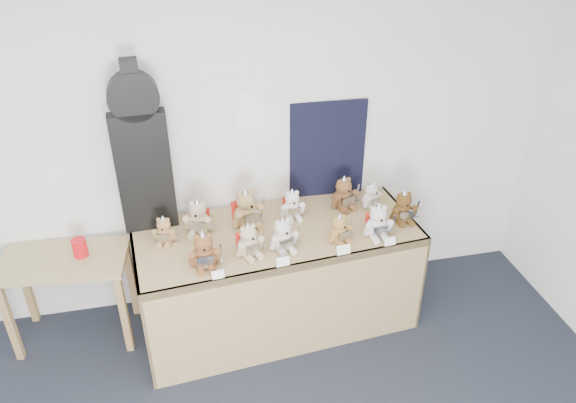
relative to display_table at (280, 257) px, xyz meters
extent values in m
plane|color=silver|center=(-0.81, -1.98, 2.04)|extent=(6.00, 6.00, 0.00)
plane|color=white|center=(-0.81, 0.52, 0.69)|extent=(6.00, 0.00, 6.00)
cube|color=white|center=(-0.11, 0.52, 0.93)|extent=(0.21, 0.00, 0.30)
cube|color=olive|center=(-0.01, 0.08, 0.15)|extent=(2.08, 1.01, 0.06)
cube|color=olive|center=(0.03, -0.32, -0.24)|extent=(2.01, 0.20, 0.84)
cube|color=olive|center=(-1.00, 0.00, -0.24)|extent=(0.09, 0.84, 0.84)
cube|color=olive|center=(0.99, 0.17, -0.24)|extent=(0.09, 0.84, 0.84)
cube|color=tan|center=(-1.50, 0.24, 0.04)|extent=(0.91, 0.57, 0.04)
cube|color=olive|center=(-1.91, 0.09, -0.32)|extent=(0.06, 0.06, 0.68)
cube|color=olive|center=(-1.87, 0.48, -0.32)|extent=(0.06, 0.06, 0.68)
cube|color=olive|center=(-1.14, 0.00, -0.32)|extent=(0.06, 0.06, 0.68)
cube|color=olive|center=(-1.09, 0.40, -0.32)|extent=(0.06, 0.06, 0.68)
cube|color=black|center=(-0.87, 0.34, 0.61)|extent=(0.38, 0.13, 0.87)
cylinder|color=black|center=(-0.87, 0.34, 1.16)|extent=(0.33, 0.13, 0.33)
cube|color=black|center=(-0.87, 0.34, 1.29)|extent=(0.12, 0.11, 0.22)
cube|color=black|center=(0.47, 0.51, 0.57)|extent=(0.58, 0.04, 0.78)
cylinder|color=red|center=(-1.38, 0.25, 0.12)|extent=(0.10, 0.10, 0.13)
ellipsoid|color=brown|center=(-0.54, -0.21, 0.25)|extent=(0.17, 0.14, 0.17)
sphere|color=brown|center=(-0.54, -0.21, 0.36)|extent=(0.12, 0.12, 0.12)
cylinder|color=brown|center=(-0.54, -0.26, 0.35)|extent=(0.05, 0.03, 0.05)
sphere|color=black|center=(-0.54, -0.28, 0.35)|extent=(0.02, 0.02, 0.02)
sphere|color=brown|center=(-0.58, -0.21, 0.41)|extent=(0.04, 0.04, 0.04)
sphere|color=brown|center=(-0.50, -0.21, 0.41)|extent=(0.04, 0.04, 0.04)
cylinder|color=brown|center=(-0.62, -0.23, 0.26)|extent=(0.05, 0.09, 0.13)
cylinder|color=brown|center=(-0.46, -0.23, 0.26)|extent=(0.05, 0.09, 0.13)
cylinder|color=brown|center=(-0.58, -0.27, 0.20)|extent=(0.05, 0.11, 0.05)
cylinder|color=brown|center=(-0.50, -0.27, 0.20)|extent=(0.05, 0.11, 0.05)
cube|color=silver|center=(-0.54, -0.28, 0.25)|extent=(0.11, 0.02, 0.09)
cone|color=silver|center=(-0.54, -0.21, 0.41)|extent=(0.10, 0.10, 0.08)
cube|color=silver|center=(-0.44, -0.24, 0.28)|extent=(0.01, 0.04, 0.17)
cube|color=silver|center=(-0.44, -0.24, 0.22)|extent=(0.05, 0.01, 0.01)
ellipsoid|color=tan|center=(-0.24, -0.15, 0.24)|extent=(0.19, 0.18, 0.15)
sphere|color=tan|center=(-0.24, -0.15, 0.35)|extent=(0.11, 0.11, 0.11)
cylinder|color=tan|center=(-0.23, -0.19, 0.34)|extent=(0.05, 0.04, 0.05)
sphere|color=black|center=(-0.22, -0.21, 0.34)|extent=(0.02, 0.02, 0.02)
sphere|color=tan|center=(-0.28, -0.16, 0.39)|extent=(0.04, 0.04, 0.04)
sphere|color=tan|center=(-0.21, -0.14, 0.39)|extent=(0.04, 0.04, 0.04)
cylinder|color=tan|center=(-0.31, -0.19, 0.25)|extent=(0.07, 0.09, 0.12)
cylinder|color=tan|center=(-0.17, -0.14, 0.25)|extent=(0.07, 0.09, 0.12)
cylinder|color=tan|center=(-0.26, -0.21, 0.20)|extent=(0.08, 0.11, 0.05)
cylinder|color=tan|center=(-0.19, -0.19, 0.20)|extent=(0.08, 0.11, 0.05)
cube|color=silver|center=(-0.22, -0.21, 0.25)|extent=(0.10, 0.05, 0.09)
cone|color=silver|center=(-0.24, -0.15, 0.40)|extent=(0.10, 0.10, 0.07)
cube|color=silver|center=(-0.14, -0.14, 0.27)|extent=(0.02, 0.04, 0.16)
cube|color=silver|center=(-0.14, -0.14, 0.21)|extent=(0.05, 0.02, 0.01)
cube|color=red|center=(-0.26, -0.09, 0.26)|extent=(0.13, 0.07, 0.14)
ellipsoid|color=beige|center=(-0.01, -0.13, 0.24)|extent=(0.18, 0.17, 0.16)
sphere|color=beige|center=(-0.01, -0.13, 0.35)|extent=(0.12, 0.12, 0.12)
cylinder|color=beige|center=(0.00, -0.18, 0.34)|extent=(0.05, 0.04, 0.05)
sphere|color=black|center=(0.01, -0.20, 0.34)|extent=(0.02, 0.02, 0.02)
sphere|color=beige|center=(-0.05, -0.14, 0.39)|extent=(0.04, 0.04, 0.04)
sphere|color=beige|center=(0.03, -0.13, 0.39)|extent=(0.04, 0.04, 0.04)
cylinder|color=beige|center=(-0.08, -0.17, 0.25)|extent=(0.06, 0.09, 0.12)
cylinder|color=beige|center=(0.07, -0.14, 0.25)|extent=(0.06, 0.09, 0.12)
cylinder|color=beige|center=(-0.03, -0.20, 0.20)|extent=(0.07, 0.11, 0.05)
cylinder|color=beige|center=(0.04, -0.18, 0.20)|extent=(0.07, 0.11, 0.05)
cube|color=silver|center=(0.01, -0.19, 0.25)|extent=(0.10, 0.04, 0.09)
cone|color=silver|center=(-0.01, -0.13, 0.40)|extent=(0.10, 0.10, 0.08)
cube|color=silver|center=(0.09, -0.14, 0.28)|extent=(0.02, 0.04, 0.17)
cube|color=silver|center=(0.09, -0.14, 0.21)|extent=(0.05, 0.02, 0.01)
ellipsoid|color=#A6783F|center=(0.39, -0.13, 0.24)|extent=(0.17, 0.16, 0.14)
sphere|color=#A6783F|center=(0.39, -0.13, 0.33)|extent=(0.10, 0.10, 0.10)
cylinder|color=#A6783F|center=(0.40, -0.17, 0.32)|extent=(0.05, 0.04, 0.04)
sphere|color=black|center=(0.41, -0.18, 0.32)|extent=(0.02, 0.02, 0.02)
sphere|color=#A6783F|center=(0.36, -0.14, 0.36)|extent=(0.03, 0.03, 0.03)
sphere|color=#A6783F|center=(0.42, -0.11, 0.36)|extent=(0.03, 0.03, 0.03)
cylinder|color=#A6783F|center=(0.33, -0.17, 0.24)|extent=(0.06, 0.08, 0.10)
cylinder|color=#A6783F|center=(0.45, -0.12, 0.24)|extent=(0.06, 0.08, 0.10)
cylinder|color=#A6783F|center=(0.38, -0.18, 0.20)|extent=(0.07, 0.10, 0.04)
cylinder|color=#A6783F|center=(0.43, -0.16, 0.20)|extent=(0.07, 0.10, 0.04)
cube|color=silver|center=(0.41, -0.18, 0.24)|extent=(0.09, 0.05, 0.07)
cone|color=silver|center=(0.39, -0.13, 0.37)|extent=(0.08, 0.08, 0.06)
cube|color=silver|center=(0.48, -0.12, 0.26)|extent=(0.02, 0.04, 0.14)
cube|color=silver|center=(0.48, -0.12, 0.21)|extent=(0.04, 0.02, 0.01)
ellipsoid|color=silver|center=(0.67, -0.12, 0.25)|extent=(0.16, 0.14, 0.16)
sphere|color=silver|center=(0.67, -0.12, 0.35)|extent=(0.12, 0.12, 0.12)
cylinder|color=silver|center=(0.67, -0.17, 0.35)|extent=(0.05, 0.03, 0.05)
sphere|color=black|center=(0.67, -0.19, 0.35)|extent=(0.02, 0.02, 0.02)
sphere|color=silver|center=(0.63, -0.12, 0.40)|extent=(0.04, 0.04, 0.04)
sphere|color=silver|center=(0.71, -0.12, 0.40)|extent=(0.04, 0.04, 0.04)
cylinder|color=silver|center=(0.59, -0.14, 0.25)|extent=(0.05, 0.09, 0.12)
cylinder|color=silver|center=(0.74, -0.14, 0.25)|extent=(0.05, 0.09, 0.12)
cylinder|color=silver|center=(0.63, -0.18, 0.20)|extent=(0.05, 0.11, 0.05)
cylinder|color=silver|center=(0.70, -0.18, 0.20)|extent=(0.05, 0.11, 0.05)
cube|color=silver|center=(0.67, -0.19, 0.25)|extent=(0.11, 0.02, 0.09)
cone|color=silver|center=(0.67, -0.12, 0.41)|extent=(0.10, 0.10, 0.08)
cube|color=silver|center=(0.77, -0.16, 0.28)|extent=(0.01, 0.04, 0.17)
cube|color=silver|center=(0.77, -0.16, 0.21)|extent=(0.05, 0.01, 0.01)
cube|color=red|center=(0.67, -0.06, 0.26)|extent=(0.13, 0.03, 0.15)
ellipsoid|color=#543A1C|center=(0.92, 0.02, 0.24)|extent=(0.16, 0.14, 0.16)
sphere|color=#543A1C|center=(0.92, 0.02, 0.35)|extent=(0.11, 0.11, 0.11)
cylinder|color=#543A1C|center=(0.92, -0.02, 0.34)|extent=(0.05, 0.03, 0.05)
sphere|color=black|center=(0.92, -0.04, 0.34)|extent=(0.02, 0.02, 0.02)
sphere|color=#543A1C|center=(0.88, 0.02, 0.39)|extent=(0.04, 0.04, 0.04)
sphere|color=#543A1C|center=(0.95, 0.03, 0.39)|extent=(0.04, 0.04, 0.04)
cylinder|color=#543A1C|center=(0.84, 0.00, 0.25)|extent=(0.05, 0.09, 0.12)
cylinder|color=#543A1C|center=(0.99, 0.01, 0.25)|extent=(0.05, 0.09, 0.12)
cylinder|color=#543A1C|center=(0.88, -0.03, 0.20)|extent=(0.05, 0.10, 0.05)
cylinder|color=#543A1C|center=(0.95, -0.03, 0.20)|extent=(0.05, 0.10, 0.05)
cube|color=silver|center=(0.92, -0.04, 0.25)|extent=(0.10, 0.02, 0.09)
cone|color=silver|center=(0.92, 0.02, 0.40)|extent=(0.10, 0.10, 0.07)
cube|color=silver|center=(1.01, 0.00, 0.27)|extent=(0.01, 0.04, 0.16)
cube|color=silver|center=(1.01, 0.00, 0.21)|extent=(0.05, 0.01, 0.01)
ellipsoid|color=beige|center=(-0.54, 0.20, 0.25)|extent=(0.20, 0.18, 0.16)
sphere|color=beige|center=(-0.54, 0.20, 0.36)|extent=(0.12, 0.12, 0.12)
cylinder|color=beige|center=(-0.56, 0.15, 0.35)|extent=(0.06, 0.04, 0.05)
sphere|color=black|center=(-0.56, 0.13, 0.35)|extent=(0.02, 0.02, 0.02)
sphere|color=beige|center=(-0.58, 0.21, 0.40)|extent=(0.04, 0.04, 0.04)
sphere|color=beige|center=(-0.51, 0.19, 0.40)|extent=(0.04, 0.04, 0.04)
cylinder|color=beige|center=(-0.62, 0.20, 0.26)|extent=(0.07, 0.10, 0.12)
cylinder|color=beige|center=(-0.48, 0.16, 0.26)|extent=(0.07, 0.10, 0.12)
cylinder|color=beige|center=(-0.60, 0.16, 0.20)|extent=(0.08, 0.12, 0.05)
cylinder|color=beige|center=(-0.53, 0.13, 0.20)|extent=(0.08, 0.12, 0.05)
cube|color=silver|center=(-0.56, 0.14, 0.25)|extent=(0.11, 0.05, 0.09)
cone|color=silver|center=(-0.54, 0.20, 0.41)|extent=(0.10, 0.10, 0.08)
cube|color=silver|center=(-0.46, 0.14, 0.28)|extent=(0.02, 0.04, 0.17)
cube|color=silver|center=(-0.46, 0.14, 0.21)|extent=(0.05, 0.02, 0.01)
cube|color=red|center=(-0.53, 0.26, 0.26)|extent=(0.13, 0.07, 0.15)
ellipsoid|color=#A78753|center=(-0.20, 0.20, 0.26)|extent=(0.24, 0.22, 0.19)
sphere|color=#A78753|center=(-0.20, 0.20, 0.38)|extent=(0.14, 0.14, 0.14)
cylinder|color=#A78753|center=(-0.18, 0.15, 0.37)|extent=(0.07, 0.05, 0.06)
sphere|color=black|center=(-0.17, 0.13, 0.37)|extent=(0.02, 0.02, 0.02)
sphere|color=#A78753|center=(-0.25, 0.18, 0.44)|extent=(0.04, 0.04, 0.04)
sphere|color=#A78753|center=(-0.16, 0.22, 0.44)|extent=(0.04, 0.04, 0.04)
cylinder|color=#A78753|center=(-0.28, 0.15, 0.27)|extent=(0.09, 0.12, 0.14)
cylinder|color=#A78753|center=(-0.11, 0.22, 0.27)|extent=(0.09, 0.12, 0.14)
cylinder|color=#A78753|center=(-0.22, 0.13, 0.20)|extent=(0.10, 0.13, 0.06)
cylinder|color=#A78753|center=(-0.14, 0.16, 0.20)|extent=(0.10, 0.13, 0.06)
cube|color=silver|center=(-0.17, 0.14, 0.26)|extent=(0.12, 0.07, 0.10)
cone|color=silver|center=(-0.20, 0.20, 0.44)|extent=(0.12, 0.12, 0.09)
cube|color=silver|center=(-0.08, 0.22, 0.29)|extent=(0.03, 0.05, 0.20)
cube|color=silver|center=(-0.08, 0.22, 0.22)|extent=(0.05, 0.03, 0.01)
cube|color=red|center=(-0.23, 0.27, 0.27)|extent=(0.15, 0.09, 0.17)
ellipsoid|color=white|center=(0.14, 0.25, 0.24)|extent=(0.15, 0.13, 0.14)
sphere|color=white|center=(0.14, 0.25, 0.34)|extent=(0.11, 0.11, 0.11)
cylinder|color=white|center=(0.14, 0.20, 0.33)|extent=(0.05, 0.03, 0.04)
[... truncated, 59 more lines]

